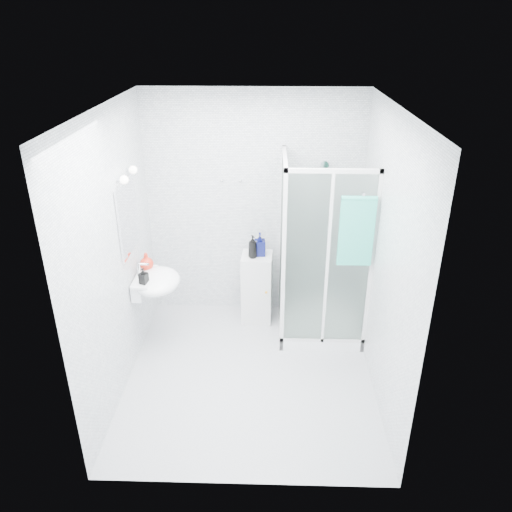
{
  "coord_description": "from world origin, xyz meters",
  "views": [
    {
      "loc": [
        0.18,
        -3.98,
        3.24
      ],
      "look_at": [
        0.05,
        0.35,
        1.15
      ],
      "focal_mm": 35.0,
      "sensor_mm": 36.0,
      "label": 1
    }
  ],
  "objects_px": {
    "shower_enclosure": "(313,298)",
    "shampoo_bottle_b": "(260,244)",
    "hand_towel": "(357,230)",
    "storage_cabinet": "(257,288)",
    "shampoo_bottle_a": "(253,247)",
    "soap_dispenser_black": "(143,276)",
    "wall_basin": "(155,282)",
    "soap_dispenser_orange": "(146,261)"
  },
  "relations": [
    {
      "from": "wall_basin",
      "to": "shampoo_bottle_b",
      "type": "height_order",
      "value": "shampoo_bottle_b"
    },
    {
      "from": "shampoo_bottle_b",
      "to": "soap_dispenser_black",
      "type": "xyz_separation_m",
      "value": [
        -1.12,
        -0.76,
        -0.01
      ]
    },
    {
      "from": "shampoo_bottle_a",
      "to": "shampoo_bottle_b",
      "type": "xyz_separation_m",
      "value": [
        0.08,
        0.07,
        0.0
      ]
    },
    {
      "from": "hand_towel",
      "to": "soap_dispenser_black",
      "type": "xyz_separation_m",
      "value": [
        -2.05,
        -0.07,
        -0.49
      ]
    },
    {
      "from": "soap_dispenser_orange",
      "to": "shampoo_bottle_a",
      "type": "bearing_deg",
      "value": 19.64
    },
    {
      "from": "hand_towel",
      "to": "soap_dispenser_black",
      "type": "distance_m",
      "value": 2.11
    },
    {
      "from": "shower_enclosure",
      "to": "hand_towel",
      "type": "height_order",
      "value": "shower_enclosure"
    },
    {
      "from": "shower_enclosure",
      "to": "soap_dispenser_black",
      "type": "xyz_separation_m",
      "value": [
        -1.72,
        -0.48,
        0.5
      ]
    },
    {
      "from": "wall_basin",
      "to": "hand_towel",
      "type": "height_order",
      "value": "hand_towel"
    },
    {
      "from": "shower_enclosure",
      "to": "soap_dispenser_black",
      "type": "height_order",
      "value": "shower_enclosure"
    },
    {
      "from": "shower_enclosure",
      "to": "storage_cabinet",
      "type": "bearing_deg",
      "value": 156.77
    },
    {
      "from": "hand_towel",
      "to": "soap_dispenser_black",
      "type": "relative_size",
      "value": 4.23
    },
    {
      "from": "shampoo_bottle_b",
      "to": "hand_towel",
      "type": "bearing_deg",
      "value": -36.61
    },
    {
      "from": "soap_dispenser_black",
      "to": "shampoo_bottle_b",
      "type": "bearing_deg",
      "value": 34.12
    },
    {
      "from": "shower_enclosure",
      "to": "wall_basin",
      "type": "xyz_separation_m",
      "value": [
        -1.66,
        -0.32,
        0.35
      ]
    },
    {
      "from": "shower_enclosure",
      "to": "soap_dispenser_orange",
      "type": "bearing_deg",
      "value": -174.51
    },
    {
      "from": "wall_basin",
      "to": "soap_dispenser_orange",
      "type": "height_order",
      "value": "soap_dispenser_orange"
    },
    {
      "from": "shower_enclosure",
      "to": "hand_towel",
      "type": "relative_size",
      "value": 2.86
    },
    {
      "from": "wall_basin",
      "to": "shampoo_bottle_b",
      "type": "xyz_separation_m",
      "value": [
        1.06,
        0.6,
        0.16
      ]
    },
    {
      "from": "soap_dispenser_orange",
      "to": "soap_dispenser_black",
      "type": "bearing_deg",
      "value": -82.34
    },
    {
      "from": "storage_cabinet",
      "to": "soap_dispenser_orange",
      "type": "relative_size",
      "value": 4.51
    },
    {
      "from": "shower_enclosure",
      "to": "hand_towel",
      "type": "xyz_separation_m",
      "value": [
        0.33,
        -0.4,
        0.98
      ]
    },
    {
      "from": "storage_cabinet",
      "to": "shampoo_bottle_a",
      "type": "xyz_separation_m",
      "value": [
        -0.05,
        -0.05,
        0.54
      ]
    },
    {
      "from": "shampoo_bottle_a",
      "to": "shampoo_bottle_b",
      "type": "height_order",
      "value": "shampoo_bottle_b"
    },
    {
      "from": "storage_cabinet",
      "to": "soap_dispenser_orange",
      "type": "height_order",
      "value": "soap_dispenser_orange"
    },
    {
      "from": "shower_enclosure",
      "to": "wall_basin",
      "type": "height_order",
      "value": "shower_enclosure"
    },
    {
      "from": "shower_enclosure",
      "to": "soap_dispenser_orange",
      "type": "height_order",
      "value": "shower_enclosure"
    },
    {
      "from": "shower_enclosure",
      "to": "soap_dispenser_orange",
      "type": "relative_size",
      "value": 10.91
    },
    {
      "from": "wall_basin",
      "to": "shampoo_bottle_b",
      "type": "distance_m",
      "value": 1.23
    },
    {
      "from": "shampoo_bottle_a",
      "to": "soap_dispenser_black",
      "type": "bearing_deg",
      "value": -146.45
    },
    {
      "from": "soap_dispenser_black",
      "to": "shampoo_bottle_a",
      "type": "bearing_deg",
      "value": 33.55
    },
    {
      "from": "shower_enclosure",
      "to": "soap_dispenser_black",
      "type": "distance_m",
      "value": 1.85
    },
    {
      "from": "wall_basin",
      "to": "soap_dispenser_orange",
      "type": "xyz_separation_m",
      "value": [
        -0.11,
        0.15,
        0.16
      ]
    },
    {
      "from": "wall_basin",
      "to": "soap_dispenser_black",
      "type": "xyz_separation_m",
      "value": [
        -0.07,
        -0.16,
        0.15
      ]
    },
    {
      "from": "shampoo_bottle_a",
      "to": "soap_dispenser_black",
      "type": "relative_size",
      "value": 1.58
    },
    {
      "from": "storage_cabinet",
      "to": "shampoo_bottle_b",
      "type": "distance_m",
      "value": 0.55
    },
    {
      "from": "shower_enclosure",
      "to": "shampoo_bottle_b",
      "type": "distance_m",
      "value": 0.84
    },
    {
      "from": "shampoo_bottle_b",
      "to": "soap_dispenser_black",
      "type": "distance_m",
      "value": 1.36
    },
    {
      "from": "shampoo_bottle_a",
      "to": "soap_dispenser_orange",
      "type": "distance_m",
      "value": 1.15
    },
    {
      "from": "shampoo_bottle_a",
      "to": "soap_dispenser_black",
      "type": "distance_m",
      "value": 1.25
    },
    {
      "from": "soap_dispenser_orange",
      "to": "storage_cabinet",
      "type": "bearing_deg",
      "value": 21.22
    },
    {
      "from": "shower_enclosure",
      "to": "wall_basin",
      "type": "bearing_deg",
      "value": -169.19
    }
  ]
}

